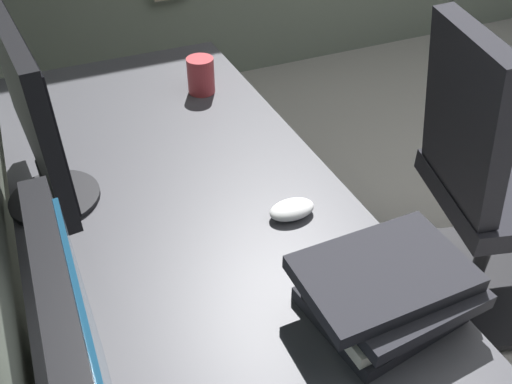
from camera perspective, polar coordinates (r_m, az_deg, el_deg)
The scene contains 6 objects.
desk at distance 1.08m, azimuth -2.49°, elevation -12.44°, with size 2.20×0.72×0.73m.
monitor_primary at distance 1.17m, azimuth -23.06°, elevation 8.61°, with size 0.53×0.20×0.43m.
mouse_main at distance 1.17m, azimuth 3.83°, elevation -1.86°, with size 0.06×0.10×0.03m, color silver.
book_stack_near at distance 0.98m, azimuth 13.87°, elevation -10.20°, with size 0.25×0.30×0.11m.
coffee_mug at distance 1.63m, azimuth -5.91°, elevation 12.27°, with size 0.12×0.08×0.11m.
office_chair at distance 1.81m, azimuth 23.07°, elevation -0.28°, with size 0.56×0.60×0.97m.
Camera 1 is at (-0.48, 1.93, 1.51)m, focal length 37.64 mm.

